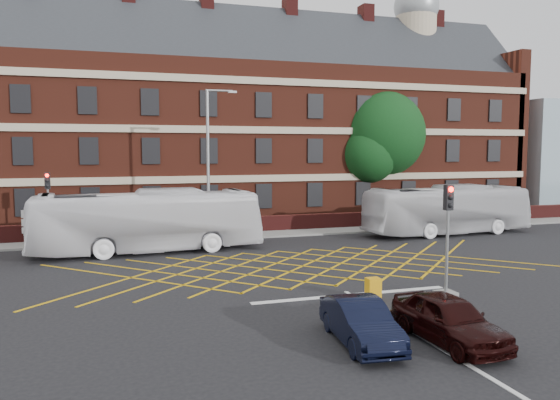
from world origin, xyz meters
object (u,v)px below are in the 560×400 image
object	(u,v)px
deciduous_tree	(381,140)
traffic_light_near	(447,251)
traffic_light_far	(49,216)
direction_signs	(32,223)
street_lamp	(209,191)
utility_cabinet	(373,289)
bus_right	(448,210)
bus_left	(148,221)
car_navy	(361,322)
car_maroon	(449,319)

from	to	relation	value
deciduous_tree	traffic_light_near	bearing A→B (deg)	-111.72
traffic_light_far	direction_signs	bearing A→B (deg)	163.72
street_lamp	utility_cabinet	xyz separation A→B (m)	(3.58, -14.12, -2.72)
bus_right	utility_cabinet	bearing A→B (deg)	133.83
bus_left	street_lamp	distance (m)	4.38
utility_cabinet	bus_left	bearing A→B (deg)	120.65
traffic_light_far	street_lamp	bearing A→B (deg)	-11.35
street_lamp	direction_signs	world-z (taller)	street_lamp
bus_left	direction_signs	size ratio (longest dim) A/B	5.60
bus_right	car_navy	size ratio (longest dim) A/B	2.99
bus_left	bus_right	xyz separation A→B (m)	(19.36, 0.57, -0.10)
car_navy	traffic_light_far	distance (m)	22.40
bus_left	deciduous_tree	bearing A→B (deg)	-66.71
car_navy	bus_left	bearing A→B (deg)	111.59
traffic_light_far	street_lamp	world-z (taller)	street_lamp
bus_left	car_navy	world-z (taller)	bus_left
bus_left	car_navy	size ratio (longest dim) A/B	3.17
car_navy	direction_signs	distance (m)	23.07
bus_right	street_lamp	world-z (taller)	street_lamp
street_lamp	utility_cabinet	bearing A→B (deg)	-75.78
car_navy	street_lamp	size ratio (longest dim) A/B	0.43
traffic_light_near	traffic_light_far	size ratio (longest dim) A/B	1.00
car_navy	traffic_light_near	xyz separation A→B (m)	(5.34, 3.61, 1.12)
car_navy	street_lamp	bearing A→B (deg)	98.58
bus_right	car_maroon	bearing A→B (deg)	142.53
street_lamp	direction_signs	bearing A→B (deg)	168.18
street_lamp	deciduous_tree	bearing A→B (deg)	26.13
direction_signs	utility_cabinet	world-z (taller)	direction_signs
traffic_light_near	traffic_light_far	world-z (taller)	same
car_navy	deciduous_tree	xyz separation A→B (m)	(14.08, 25.56, 5.69)
car_navy	car_maroon	xyz separation A→B (m)	(2.48, -0.70, 0.07)
bus_right	car_maroon	world-z (taller)	bus_right
car_maroon	deciduous_tree	world-z (taller)	deciduous_tree
deciduous_tree	traffic_light_far	distance (m)	25.34
traffic_light_near	deciduous_tree	bearing A→B (deg)	68.28
traffic_light_far	bus_right	bearing A→B (deg)	-7.03
car_maroon	bus_left	bearing A→B (deg)	109.94
car_navy	traffic_light_near	size ratio (longest dim) A/B	0.91
car_navy	direction_signs	bearing A→B (deg)	123.87
bus_right	street_lamp	bearing A→B (deg)	82.40
bus_left	street_lamp	size ratio (longest dim) A/B	1.35
street_lamp	car_maroon	bearing A→B (deg)	-79.11
direction_signs	utility_cabinet	size ratio (longest dim) A/B	2.59
street_lamp	direction_signs	distance (m)	10.37
car_navy	street_lamp	distance (m)	18.30
bus_left	utility_cabinet	bearing A→B (deg)	-152.11
traffic_light_far	deciduous_tree	bearing A→B (deg)	13.09
car_navy	utility_cabinet	bearing A→B (deg)	63.40
bus_right	bus_left	bearing A→B (deg)	88.57
bus_left	traffic_light_far	distance (m)	6.44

